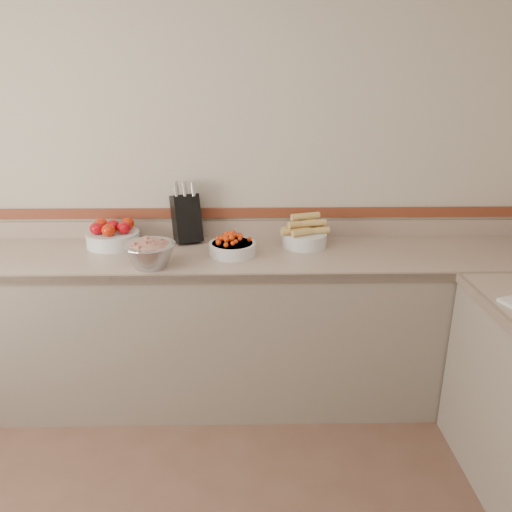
{
  "coord_description": "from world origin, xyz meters",
  "views": [
    {
      "loc": [
        0.31,
        -0.94,
        1.82
      ],
      "look_at": [
        0.35,
        1.35,
        1.0
      ],
      "focal_mm": 35.0,
      "sensor_mm": 36.0,
      "label": 1
    }
  ],
  "objects_px": {
    "tomato_bowl": "(113,235)",
    "rhubarb_bowl": "(150,252)",
    "corn_bowl": "(305,235)",
    "cherry_tomato_bowl": "(232,246)",
    "knife_block": "(186,217)"
  },
  "relations": [
    {
      "from": "tomato_bowl",
      "to": "rhubarb_bowl",
      "type": "bearing_deg",
      "value": -51.83
    },
    {
      "from": "rhubarb_bowl",
      "to": "corn_bowl",
      "type": "bearing_deg",
      "value": 21.7
    },
    {
      "from": "cherry_tomato_bowl",
      "to": "corn_bowl",
      "type": "relative_size",
      "value": 0.91
    },
    {
      "from": "cherry_tomato_bowl",
      "to": "rhubarb_bowl",
      "type": "distance_m",
      "value": 0.46
    },
    {
      "from": "cherry_tomato_bowl",
      "to": "rhubarb_bowl",
      "type": "xyz_separation_m",
      "value": [
        -0.42,
        -0.19,
        0.03
      ]
    },
    {
      "from": "knife_block",
      "to": "rhubarb_bowl",
      "type": "xyz_separation_m",
      "value": [
        -0.14,
        -0.43,
        -0.07
      ]
    },
    {
      "from": "tomato_bowl",
      "to": "cherry_tomato_bowl",
      "type": "bearing_deg",
      "value": -13.65
    },
    {
      "from": "knife_block",
      "to": "rhubarb_bowl",
      "type": "height_order",
      "value": "knife_block"
    },
    {
      "from": "knife_block",
      "to": "tomato_bowl",
      "type": "xyz_separation_m",
      "value": [
        -0.42,
        -0.07,
        -0.09
      ]
    },
    {
      "from": "cherry_tomato_bowl",
      "to": "corn_bowl",
      "type": "bearing_deg",
      "value": 19.17
    },
    {
      "from": "knife_block",
      "to": "tomato_bowl",
      "type": "bearing_deg",
      "value": -170.37
    },
    {
      "from": "knife_block",
      "to": "cherry_tomato_bowl",
      "type": "bearing_deg",
      "value": -41.15
    },
    {
      "from": "knife_block",
      "to": "tomato_bowl",
      "type": "height_order",
      "value": "knife_block"
    },
    {
      "from": "corn_bowl",
      "to": "cherry_tomato_bowl",
      "type": "bearing_deg",
      "value": -160.83
    },
    {
      "from": "cherry_tomato_bowl",
      "to": "rhubarb_bowl",
      "type": "height_order",
      "value": "rhubarb_bowl"
    }
  ]
}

